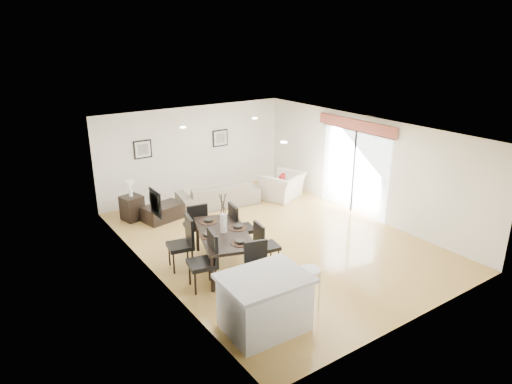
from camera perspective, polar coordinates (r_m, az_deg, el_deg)
ground at (r=11.10m, az=2.09°, el=-5.96°), size 8.00×8.00×0.00m
wall_back at (r=13.87m, az=-7.75°, el=5.05°), size 6.00×0.04×2.70m
wall_front at (r=8.00m, az=19.64°, el=-7.04°), size 6.00×0.04×2.70m
wall_left at (r=9.23m, az=-12.98°, el=-2.78°), size 0.04×8.00×2.70m
wall_right at (r=12.54m, az=13.28°, el=3.14°), size 0.04×8.00×2.70m
ceiling at (r=10.23m, az=2.27°, el=7.82°), size 6.00×8.00×0.02m
sofa at (r=13.14m, az=-4.75°, el=-0.28°), size 2.43×1.25×0.68m
armchair at (r=13.69m, az=3.34°, el=0.78°), size 1.49×1.41×0.77m
courtyard_plant_a at (r=14.60m, az=19.80°, el=0.75°), size 0.75×0.68×0.73m
courtyard_plant_b at (r=15.49m, az=15.58°, el=2.25°), size 0.42×0.42×0.73m
dining_table at (r=9.60m, az=-4.06°, el=-5.45°), size 1.54×2.16×0.81m
dining_chair_wnear at (r=8.94m, az=-6.17°, el=-8.08°), size 0.62×0.62×1.16m
dining_chair_wfar at (r=9.73m, az=-8.95°, el=-5.92°), size 0.60×0.60×1.13m
dining_chair_enear at (r=9.65m, az=0.96°, el=-6.33°), size 0.52×0.52×1.01m
dining_chair_efar at (r=10.36m, az=-2.22°, el=-4.10°), size 0.59×0.59×1.12m
dining_chair_head at (r=8.76m, az=0.19°, el=-9.11°), size 0.57×0.57×1.03m
dining_chair_foot at (r=10.61m, az=-7.46°, el=-3.82°), size 0.56×0.56×1.07m
vase at (r=9.42m, az=-4.13°, el=-3.06°), size 1.10×1.69×0.86m
coffee_table at (r=12.40m, az=-11.52°, el=-2.50°), size 1.14×0.82×0.41m
side_table at (r=12.55m, az=-15.22°, el=-1.93°), size 0.59×0.59×0.66m
table_lamp at (r=12.35m, az=-15.46°, el=0.68°), size 0.22×0.22×0.43m
cushion at (r=13.47m, az=3.28°, el=1.49°), size 0.34×0.29×0.34m
kitchen_island at (r=7.81m, az=1.10°, el=-13.64°), size 1.47×1.15×0.99m
bar_stool at (r=8.23m, az=6.77°, el=-10.23°), size 0.38×0.38×0.82m
framed_print_back_left at (r=13.15m, az=-13.98°, el=5.20°), size 0.52×0.04×0.52m
framed_print_back_right at (r=14.19m, az=-4.50°, el=6.74°), size 0.52×0.04×0.52m
framed_print_left_wall at (r=8.95m, az=-12.47°, el=-1.37°), size 0.04×0.52×0.52m
sliding_door at (r=12.62m, az=12.25°, el=4.81°), size 0.12×2.70×2.57m
courtyard at (r=15.55m, az=18.77°, el=4.14°), size 6.00×6.00×2.00m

